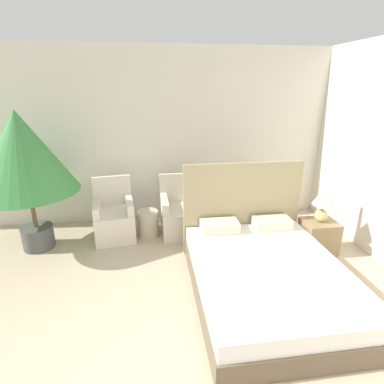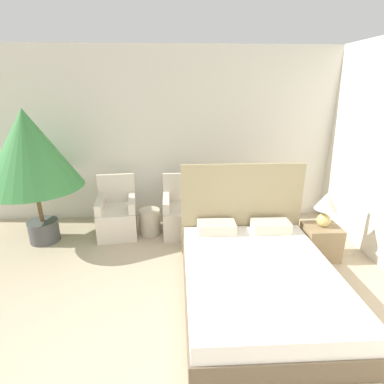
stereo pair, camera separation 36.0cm
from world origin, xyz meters
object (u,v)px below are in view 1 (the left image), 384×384
potted_palm (22,155)px  table_lamp (323,201)px  side_table (148,223)px  nightstand (318,236)px  bed (264,272)px  armchair_near_window_right (180,216)px  armchair_near_window_left (115,220)px

potted_palm → table_lamp: (4.05, -0.66, -0.62)m
table_lamp → side_table: size_ratio=1.16×
nightstand → table_lamp: size_ratio=0.97×
bed → armchair_near_window_right: 1.82m
armchair_near_window_right → potted_palm: size_ratio=0.46×
nightstand → side_table: bearing=161.2°
armchair_near_window_left → side_table: armchair_near_window_left is taller
potted_palm → nightstand: (4.05, -0.67, -1.17)m
armchair_near_window_right → potted_palm: 2.42m
bed → nightstand: bearing=34.6°
armchair_near_window_left → side_table: size_ratio=2.19×
potted_palm → side_table: bearing=5.5°
armchair_near_window_left → nightstand: bearing=-23.5°
bed → armchair_near_window_right: size_ratio=2.30×
armchair_near_window_left → armchair_near_window_right: bearing=-7.1°
nightstand → table_lamp: bearing=86.1°
table_lamp → bed: bearing=-145.2°
armchair_near_window_left → potted_palm: (-1.10, -0.20, 1.12)m
armchair_near_window_left → table_lamp: (2.95, -0.86, 0.49)m
bed → table_lamp: bed is taller
bed → nightstand: 1.33m
armchair_near_window_left → armchair_near_window_right: same height
armchair_near_window_right → side_table: 0.53m
armchair_near_window_left → table_lamp: size_ratio=1.89×
bed → side_table: bearing=130.1°
armchair_near_window_right → side_table: size_ratio=2.19×
bed → armchair_near_window_right: (-0.81, 1.63, 0.03)m
bed → armchair_near_window_left: 2.47m
side_table → armchair_near_window_right: bearing=4.9°
armchair_near_window_left → armchair_near_window_right: (1.04, 0.00, 0.00)m
armchair_near_window_left → armchair_near_window_right: size_ratio=1.00×
armchair_near_window_right → table_lamp: 2.15m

